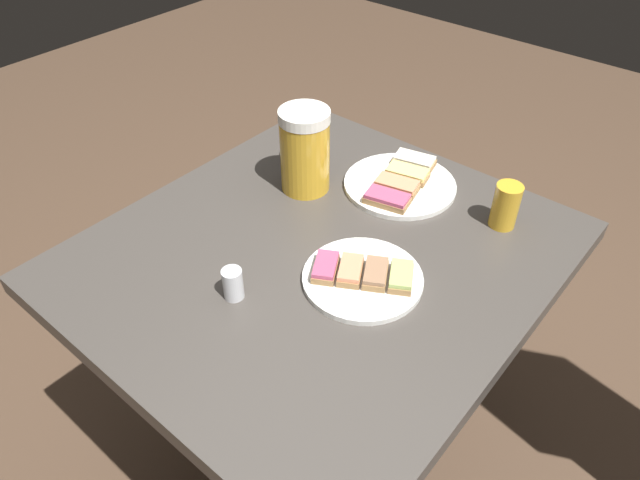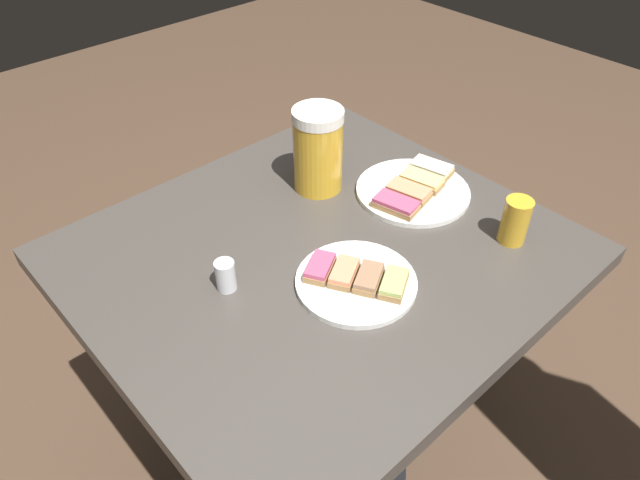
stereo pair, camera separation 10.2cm
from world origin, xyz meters
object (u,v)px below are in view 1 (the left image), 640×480
(plate_near, at_px, (363,276))
(salt_shaker, at_px, (233,284))
(plate_far, at_px, (401,183))
(beer_mug, at_px, (305,149))
(beer_glass_small, at_px, (506,206))

(plate_near, relative_size, salt_shaker, 3.66)
(plate_far, distance_m, beer_mug, 0.20)
(beer_mug, bearing_deg, salt_shaker, 110.92)
(plate_near, bearing_deg, plate_far, -68.57)
(plate_far, relative_size, beer_mug, 1.33)
(salt_shaker, bearing_deg, beer_mug, -69.08)
(plate_near, height_order, salt_shaker, salt_shaker)
(beer_glass_small, bearing_deg, plate_far, 5.47)
(plate_near, bearing_deg, beer_mug, -29.99)
(beer_mug, height_order, beer_glass_small, beer_mug)
(plate_near, distance_m, beer_glass_small, 0.31)
(salt_shaker, bearing_deg, plate_far, -94.36)
(beer_mug, bearing_deg, plate_far, -141.76)
(plate_near, distance_m, beer_mug, 0.30)
(plate_near, height_order, beer_mug, beer_mug)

